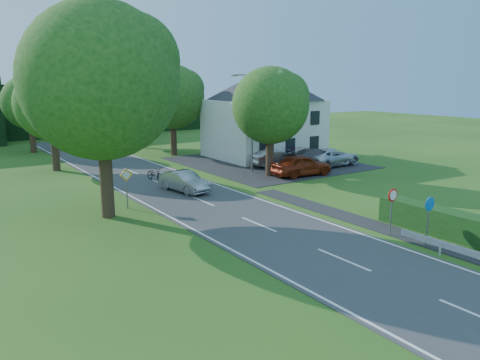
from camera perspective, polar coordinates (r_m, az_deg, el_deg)
road at (r=26.31m, az=-0.33°, el=-4.39°), size 7.00×80.00×0.04m
parking_pad at (r=43.45m, az=3.21°, el=2.14°), size 14.00×16.00×0.04m
line_edge_left at (r=24.71m, az=-6.61°, el=-5.50°), size 0.12×80.00×0.01m
line_edge_right at (r=28.18m, az=5.17°, el=-3.27°), size 0.12×80.00×0.01m
line_centre at (r=26.30m, az=-0.33°, el=-4.34°), size 0.12×80.00×0.01m
tree_main at (r=26.26m, az=-16.44°, el=7.98°), size 9.40×9.40×11.64m
tree_left_far at (r=42.05m, az=-21.87°, el=6.84°), size 7.00×7.00×8.58m
tree_right_far at (r=47.92m, az=-8.21°, el=8.41°), size 7.40×7.40×9.09m
tree_left_back at (r=53.90m, az=-24.19°, el=7.33°), size 6.60×6.60×8.07m
tree_right_back at (r=54.88m, az=-12.87°, el=7.87°), size 6.20×6.20×7.56m
tree_right_mid at (r=36.85m, az=3.70°, el=7.06°), size 7.00×7.00×8.58m
treeline_right at (r=70.60m, az=-16.19°, el=8.32°), size 30.00×5.00×7.00m
house_white at (r=46.51m, az=2.98°, el=8.24°), size 10.60×8.40×8.60m
streetlight at (r=38.17m, az=1.32°, el=7.52°), size 2.03×0.18×8.00m
sign_roundabout at (r=22.67m, az=22.03°, el=-3.64°), size 0.64×0.08×2.37m
sign_speed_limit at (r=23.75m, az=18.08°, el=-2.42°), size 0.64×0.11×2.37m
sign_priority_left at (r=28.22m, az=-13.68°, el=-0.05°), size 0.78×0.09×2.44m
moving_car at (r=32.06m, az=-6.81°, el=-0.17°), size 2.10×4.37×1.38m
motorcycle at (r=35.99m, az=-10.35°, el=0.75°), size 1.00×2.01×1.01m
parked_car_red at (r=37.45m, az=7.51°, el=1.81°), size 5.14×2.46×1.69m
parked_car_silver_a at (r=41.45m, az=4.33°, el=2.70°), size 4.62×2.12×1.47m
parked_car_grey at (r=41.90m, az=9.49°, el=2.74°), size 5.80×3.83×1.56m
parked_car_silver_b at (r=42.31m, az=11.13°, el=2.76°), size 5.68×2.79×1.55m
parasol at (r=41.47m, az=7.35°, el=2.86°), size 2.27×2.30×1.79m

